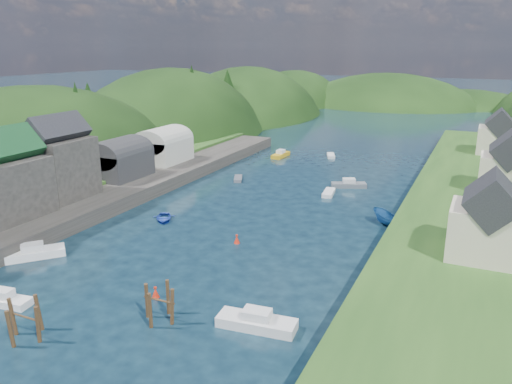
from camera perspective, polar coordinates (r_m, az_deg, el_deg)
The scene contains 14 objects.
ground at distance 84.37m, azimuth 6.28°, elevation 1.23°, with size 600.00×600.00×0.00m, color black.
hillside_left at distance 127.89m, azimuth -9.53°, elevation 2.63°, with size 44.00×245.56×52.00m.
far_hills at distance 205.45m, azimuth 17.78°, elevation 6.47°, with size 103.00×68.00×44.00m.
hill_trees at distance 95.88m, azimuth 10.47°, elevation 9.64°, with size 91.11×152.06×12.26m.
quay_left at distance 71.68m, azimuth -20.54°, elevation -1.67°, with size 12.00×110.00×2.00m, color #2D2B28.
terrace_left_grass at distance 76.62m, azimuth -24.27°, elevation -0.76°, with size 12.00×110.00×2.50m, color #234719.
boat_sheds at distance 85.67m, azimuth -12.85°, elevation 4.77°, with size 7.00×21.00×7.50m.
terrace_right at distance 70.48m, azimuth 23.18°, elevation -2.09°, with size 16.00×120.00×2.40m, color #234719.
right_bank_cottages at distance 77.42m, azimuth 26.04°, elevation 2.72°, with size 9.00×59.24×8.41m.
piling_cluster_near at distance 43.69m, azimuth -24.84°, elevation -13.48°, with size 3.22×3.00×3.74m.
piling_cluster_far at distance 42.87m, azimuth -10.97°, elevation -12.72°, with size 2.98×2.81×3.77m.
channel_buoy_near at distance 46.92m, azimuth -11.41°, elevation -11.20°, with size 0.70×0.70×1.10m.
channel_buoy_far at distance 57.79m, azimuth -2.21°, elevation -5.42°, with size 0.70×0.70×1.10m.
moored_boats at distance 58.16m, azimuth -9.17°, elevation -5.27°, with size 38.27×86.83×2.47m.
Camera 1 is at (25.57, -27.35, 21.98)m, focal length 35.00 mm.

